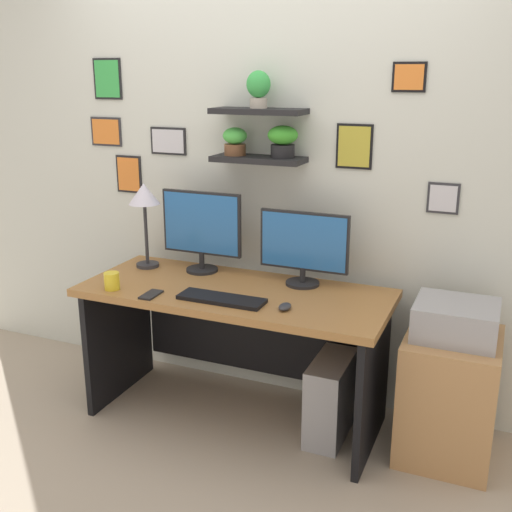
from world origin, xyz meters
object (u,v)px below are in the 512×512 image
desk (239,323)px  keyboard (222,299)px  computer_mouse (285,307)px  desk_lamp (144,201)px  drawer_cabinet (448,396)px  monitor_right (304,246)px  cell_phone (151,295)px  monitor_left (202,228)px  printer (456,320)px  coffee_mug (112,281)px  computer_tower_right (331,398)px

desk → keyboard: (0.01, -0.23, 0.22)m
computer_mouse → keyboard: bearing=-178.1°
desk_lamp → drawer_cabinet: (1.73, -0.05, -0.82)m
desk_lamp → keyboard: bearing=-27.8°
computer_mouse → drawer_cabinet: bearing=20.1°
monitor_right → cell_phone: (-0.65, -0.47, -0.20)m
monitor_left → keyboard: monitor_left is taller
computer_mouse → printer: (0.76, 0.28, -0.05)m
keyboard → cell_phone: (-0.36, -0.07, -0.01)m
computer_mouse → coffee_mug: size_ratio=1.00×
keyboard → computer_tower_right: keyboard is taller
monitor_right → computer_mouse: size_ratio=5.37×
coffee_mug → computer_mouse: bearing=4.9°
keyboard → drawer_cabinet: 1.21m
monitor_left → desk_lamp: 0.36m
desk → computer_mouse: 0.46m
drawer_cabinet → computer_tower_right: size_ratio=1.46×
desk_lamp → desk: bearing=-9.6°
monitor_right → printer: size_ratio=1.27×
monitor_left → desk_lamp: (-0.33, -0.06, 0.14)m
keyboard → coffee_mug: 0.60m
monitor_right → cell_phone: size_ratio=3.45×
desk_lamp → cell_phone: size_ratio=3.49×
desk → printer: (1.10, 0.06, 0.17)m
cell_phone → desk: bearing=39.3°
monitor_right → desk: bearing=-151.7°
printer → computer_tower_right: bearing=-172.5°
keyboard → computer_mouse: (0.33, 0.01, 0.01)m
monitor_right → monitor_left: bearing=180.0°
drawer_cabinet → computer_mouse: bearing=-159.9°
monitor_right → cell_phone: 0.83m
monitor_left → coffee_mug: bearing=-121.8°
cell_phone → computer_tower_right: bearing=16.3°
coffee_mug → printer: (1.69, 0.36, -0.08)m
desk → drawer_cabinet: 1.12m
cell_phone → coffee_mug: 0.24m
monitor_left → monitor_right: 0.60m
coffee_mug → drawer_cabinet: (1.69, 0.36, -0.48)m
keyboard → printer: (1.09, 0.29, -0.05)m
keyboard → drawer_cabinet: (1.09, 0.29, -0.45)m
computer_mouse → printer: printer is taller
drawer_cabinet → computer_tower_right: 0.59m
monitor_right → coffee_mug: monitor_right is taller
drawer_cabinet → monitor_left: bearing=175.6°
desk_lamp → printer: bearing=-1.7°
computer_mouse → drawer_cabinet: size_ratio=0.14×
printer → keyboard: bearing=-165.2°
keyboard → desk_lamp: size_ratio=0.90×
desk → drawer_cabinet: (1.10, 0.06, -0.23)m
desk_lamp → coffee_mug: bearing=-83.9°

